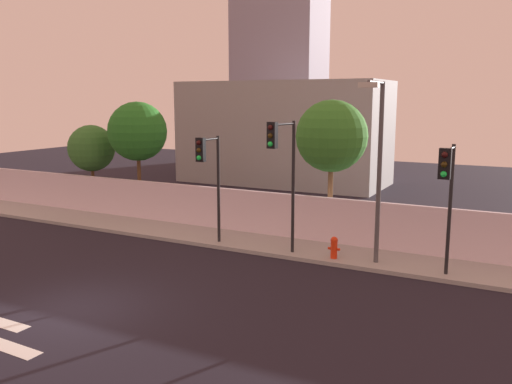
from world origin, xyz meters
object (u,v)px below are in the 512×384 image
street_lamp_curbside (378,157)px  roadside_tree_midleft (138,132)px  traffic_light_center (209,166)px  traffic_light_right (282,159)px  traffic_light_left (447,183)px  roadside_tree_midright (332,136)px  fire_hydrant (334,247)px  roadside_tree_leftmost (91,148)px

street_lamp_curbside → roadside_tree_midleft: bearing=166.0°
traffic_light_center → roadside_tree_midleft: 7.60m
traffic_light_right → traffic_light_left: bearing=-2.0°
street_lamp_curbside → roadside_tree_midright: bearing=130.9°
fire_hydrant → roadside_tree_midright: (-1.31, 3.16, 3.69)m
street_lamp_curbside → roadside_tree_midright: 4.26m
street_lamp_curbside → roadside_tree_midleft: (-12.88, 3.20, 0.31)m
street_lamp_curbside → roadside_tree_midleft: size_ratio=1.10×
roadside_tree_midleft → traffic_light_left: bearing=-14.8°
fire_hydrant → roadside_tree_leftmost: 15.11m
traffic_light_center → traffic_light_left: bearing=-1.7°
roadside_tree_midleft → roadside_tree_midright: 10.10m
traffic_light_right → street_lamp_curbside: 3.28m
roadside_tree_leftmost → roadside_tree_midright: size_ratio=0.77×
roadside_tree_midleft → roadside_tree_midright: (10.10, 0.00, 0.09)m
traffic_light_left → roadside_tree_midright: roadside_tree_midright is taller
fire_hydrant → roadside_tree_midleft: (-11.41, 3.16, 3.60)m
traffic_light_center → roadside_tree_leftmost: (-9.67, 3.76, -0.04)m
traffic_light_center → traffic_light_right: bearing=-1.1°
traffic_light_left → street_lamp_curbside: (-2.35, 0.81, 0.59)m
traffic_light_right → roadside_tree_midright: bearing=83.4°
traffic_light_center → fire_hydrant: traffic_light_center is taller
traffic_light_left → traffic_light_right: 5.59m
traffic_light_left → roadside_tree_midleft: bearing=165.2°
traffic_light_right → roadside_tree_midleft: (-9.66, 3.82, 0.48)m
traffic_light_right → roadside_tree_midright: size_ratio=0.84×
traffic_light_right → roadside_tree_midright: 3.89m
traffic_light_left → traffic_light_center: traffic_light_left is taller
street_lamp_curbside → traffic_light_left: bearing=-19.0°
traffic_light_center → roadside_tree_midleft: (-6.54, 3.76, 0.93)m
roadside_tree_midright → roadside_tree_midleft: bearing=180.0°
fire_hydrant → roadside_tree_midright: 5.03m
fire_hydrant → roadside_tree_leftmost: bearing=167.8°
fire_hydrant → roadside_tree_midleft: bearing=164.5°
traffic_light_left → traffic_light_center: bearing=178.3°
traffic_light_left → traffic_light_center: size_ratio=1.00×
traffic_light_right → fire_hydrant: bearing=20.7°
traffic_light_center → roadside_tree_midleft: bearing=150.1°
roadside_tree_leftmost → roadside_tree_midleft: size_ratio=0.79×
roadside_tree_midright → traffic_light_left: bearing=-38.0°
traffic_light_center → traffic_light_right: size_ratio=0.87×
traffic_light_left → roadside_tree_midright: (-5.13, 4.01, 0.99)m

